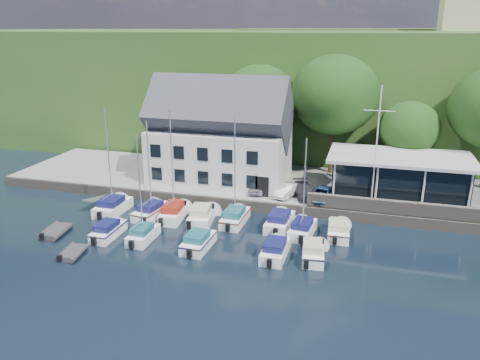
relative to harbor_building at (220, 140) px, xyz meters
The scene contains 34 objects.
ground 18.70m from the harbor_building, 67.01° to the right, with size 180.00×180.00×0.00m, color black.
quay 8.57m from the harbor_building, ahead, with size 60.00×13.00×1.00m, color gray.
quay_face 10.14m from the harbor_building, 38.16° to the right, with size 60.00×0.30×1.00m, color #645A50.
hillside 46.11m from the harbor_building, 81.25° to the left, with size 160.00×75.00×16.00m, color #2D4E1D.
field_patch 56.60m from the harbor_building, 74.34° to the left, with size 50.00×30.00×0.30m, color #556331.
farmhouse 48.15m from the harbor_building, 50.75° to the left, with size 10.40×7.00×8.20m, color beige, non-canonical shape.
harbor_building is the anchor object (origin of this frame).
club_pavilion 18.15m from the harbor_building, ahead, with size 13.20×7.20×4.10m, color black, non-canonical shape.
seawall 20.03m from the harbor_building, 15.03° to the right, with size 18.00×0.50×1.20m, color #645A50.
gangway 13.23m from the harbor_building, 141.71° to the right, with size 1.20×6.00×1.40m, color silver, non-canonical shape.
car_silver 6.53m from the harbor_building, 30.93° to the right, with size 1.48×3.68×1.25m, color #AEAEB3.
car_white 9.24m from the harbor_building, 21.94° to the right, with size 1.28×3.66×1.21m, color silver.
car_dgrey 10.51m from the harbor_building, 17.06° to the right, with size 1.73×4.26×1.24m, color #313035.
car_blue 12.29m from the harbor_building, 16.94° to the right, with size 1.46×3.71×1.27m, color #294D7E.
flagpole 16.14m from the harbor_building, 13.34° to the right, with size 2.63×0.20×10.94m, color silver, non-canonical shape.
tree_1 7.92m from the harbor_building, 142.60° to the left, with size 6.86×6.86×9.38m, color black, non-canonical shape.
tree_2 6.76m from the harbor_building, 65.50° to the left, with size 8.56×8.56×11.70m, color black, non-canonical shape.
tree_3 12.70m from the harbor_building, 27.86° to the left, with size 9.48×9.48×12.95m, color black, non-canonical shape.
tree_4 19.53m from the harbor_building, 14.27° to the left, with size 6.20×6.20×8.47m, color black, non-canonical shape.
boat_r1_0 12.03m from the harbor_building, 129.32° to the right, with size 2.24×6.11×9.17m, color white, non-canonical shape.
boat_r1_1 9.98m from the harbor_building, 111.75° to the right, with size 1.90×6.15×8.41m, color white, non-canonical shape.
boat_r1_2 9.26m from the harbor_building, 99.24° to the right, with size 1.93×6.27×9.25m, color white, non-canonical shape.
boat_r1_3 10.36m from the harbor_building, 82.49° to the right, with size 2.04×6.00×1.55m, color white, non-canonical shape.
boat_r1_4 9.66m from the harbor_building, 64.46° to the right, with size 1.89×6.00×8.81m, color white, non-canonical shape.
boat_r1_5 12.68m from the harbor_building, 46.44° to the right, with size 2.05×6.05×1.49m, color white, non-canonical shape.
boat_r1_6 14.02m from the harbor_building, 42.73° to the right, with size 1.87×5.52×8.52m, color white, non-canonical shape.
boat_r1_7 16.62m from the harbor_building, 34.26° to the right, with size 1.85×5.33×1.41m, color white, non-canonical shape.
boat_r2_0 15.80m from the harbor_building, 110.22° to the right, with size 1.71×5.51×1.35m, color white, non-canonical shape.
boat_r2_1 14.27m from the harbor_building, 98.41° to the right, with size 1.70×5.09×8.24m, color white, non-canonical shape.
boat_r2_2 15.20m from the harbor_building, 79.03° to the right, with size 1.93×5.35×1.41m, color white, non-canonical shape.
boat_r2_3 17.12m from the harbor_building, 57.48° to the right, with size 1.85×5.77×1.38m, color white, non-canonical shape.
boat_r2_4 18.46m from the harbor_building, 49.25° to the right, with size 1.71×5.24×1.44m, color white, non-canonical shape.
dinghy_0 18.60m from the harbor_building, 122.88° to the right, with size 1.88×3.13×0.73m, color #333337, non-canonical shape.
dinghy_1 19.65m from the harbor_building, 108.60° to the right, with size 1.63×2.72×0.64m, color #333337, non-canonical shape.
Camera 1 is at (7.91, -28.92, 16.61)m, focal length 35.00 mm.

